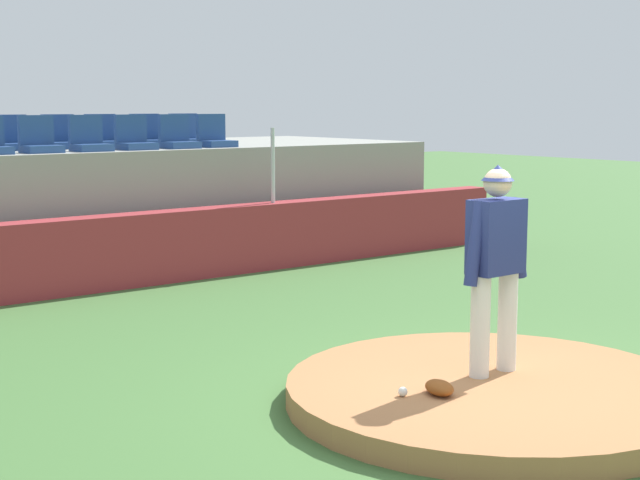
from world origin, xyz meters
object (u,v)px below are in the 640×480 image
(stadium_chair_6, at_px, (215,137))
(baseball, at_px, (403,392))
(stadium_chair_12, at_px, (148,136))
(fielding_glove, at_px, (439,388))
(pitcher, at_px, (496,254))
(stadium_chair_2, at_px, (39,141))
(stadium_chair_3, at_px, (89,140))
(stadium_chair_10, at_px, (61,138))
(stadium_chair_5, at_px, (177,138))
(stadium_chair_4, at_px, (134,139))
(stadium_chair_9, at_px, (13,139))
(stadium_chair_13, at_px, (186,135))
(stadium_chair_11, at_px, (103,137))

(stadium_chair_6, bearing_deg, baseball, 68.23)
(baseball, distance_m, stadium_chair_12, 8.66)
(fielding_glove, bearing_deg, pitcher, -59.40)
(stadium_chair_2, height_order, stadium_chair_12, same)
(stadium_chair_3, xyz_separation_m, stadium_chair_10, (-0.01, 0.94, 0.00))
(fielding_glove, relative_size, stadium_chair_5, 0.60)
(fielding_glove, height_order, stadium_chair_5, stadium_chair_5)
(stadium_chair_4, distance_m, stadium_chair_9, 1.70)
(fielding_glove, distance_m, stadium_chair_10, 8.52)
(stadium_chair_9, xyz_separation_m, stadium_chair_13, (2.83, -0.00, 0.00))
(stadium_chair_10, bearing_deg, stadium_chair_6, 156.75)
(baseball, height_order, stadium_chair_6, stadium_chair_6)
(fielding_glove, distance_m, stadium_chair_11, 8.59)
(stadium_chair_11, bearing_deg, stadium_chair_4, 92.42)
(fielding_glove, relative_size, stadium_chair_11, 0.60)
(stadium_chair_12, bearing_deg, stadium_chair_9, -0.03)
(baseball, bearing_deg, stadium_chair_4, 78.00)
(pitcher, relative_size, stadium_chair_10, 3.46)
(stadium_chair_3, relative_size, stadium_chair_4, 1.00)
(stadium_chair_5, relative_size, stadium_chair_11, 1.00)
(stadium_chair_4, bearing_deg, fielding_glove, 80.09)
(baseball, xyz_separation_m, stadium_chair_10, (0.83, 8.19, 1.69))
(fielding_glove, xyz_separation_m, stadium_chair_10, (0.58, 8.33, 1.67))
(stadium_chair_4, distance_m, stadium_chair_11, 0.92)
(stadium_chair_2, distance_m, stadium_chair_5, 2.11)
(stadium_chair_2, relative_size, stadium_chair_3, 1.00)
(stadium_chair_2, relative_size, stadium_chair_9, 1.00)
(baseball, xyz_separation_m, stadium_chair_4, (1.55, 7.28, 1.69))
(baseball, height_order, stadium_chair_4, stadium_chair_4)
(stadium_chair_2, bearing_deg, stadium_chair_12, -156.72)
(stadium_chair_2, distance_m, stadium_chair_9, 0.91)
(stadium_chair_13, bearing_deg, pitcher, 76.81)
(pitcher, relative_size, stadium_chair_12, 3.46)
(stadium_chair_9, bearing_deg, stadium_chair_12, 179.97)
(stadium_chair_13, bearing_deg, stadium_chair_11, -0.12)
(stadium_chair_5, height_order, stadium_chair_12, same)
(fielding_glove, relative_size, stadium_chair_6, 0.60)
(stadium_chair_12, bearing_deg, stadium_chair_2, 23.28)
(fielding_glove, height_order, stadium_chair_6, stadium_chair_6)
(pitcher, distance_m, stadium_chair_4, 7.33)
(stadium_chair_3, xyz_separation_m, stadium_chair_9, (-0.73, 0.93, 0.00))
(stadium_chair_11, xyz_separation_m, stadium_chair_12, (0.74, -0.00, 0.00))
(stadium_chair_4, bearing_deg, stadium_chair_13, -146.83)
(stadium_chair_11, bearing_deg, stadium_chair_5, 128.67)
(fielding_glove, bearing_deg, stadium_chair_11, 11.51)
(pitcher, height_order, stadium_chair_5, stadium_chair_5)
(pitcher, xyz_separation_m, fielding_glove, (-0.77, -0.14, -0.95))
(stadium_chair_12, height_order, stadium_chair_13, same)
(stadium_chair_2, height_order, stadium_chair_6, same)
(stadium_chair_13, bearing_deg, stadium_chair_4, 33.17)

